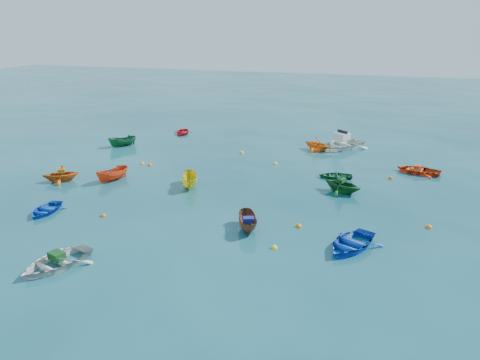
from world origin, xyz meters
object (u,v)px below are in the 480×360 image
(motorboat_white, at_px, (341,148))
(dinghy_blue_sw, at_px, (46,212))
(dinghy_white_near, at_px, (56,267))
(dinghy_blue_se, at_px, (351,248))

(motorboat_white, bearing_deg, dinghy_blue_sw, -89.08)
(dinghy_white_near, distance_m, motorboat_white, 28.55)
(dinghy_blue_se, bearing_deg, dinghy_white_near, -131.33)
(dinghy_blue_se, distance_m, motorboat_white, 20.28)
(dinghy_blue_sw, height_order, motorboat_white, motorboat_white)
(dinghy_blue_sw, bearing_deg, motorboat_white, 46.49)
(dinghy_white_near, bearing_deg, dinghy_blue_se, 43.42)
(dinghy_blue_se, xyz_separation_m, motorboat_white, (-2.40, 20.14, 0.00))
(dinghy_blue_sw, bearing_deg, dinghy_blue_se, -3.71)
(dinghy_blue_sw, xyz_separation_m, dinghy_blue_se, (18.44, 0.72, 0.00))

